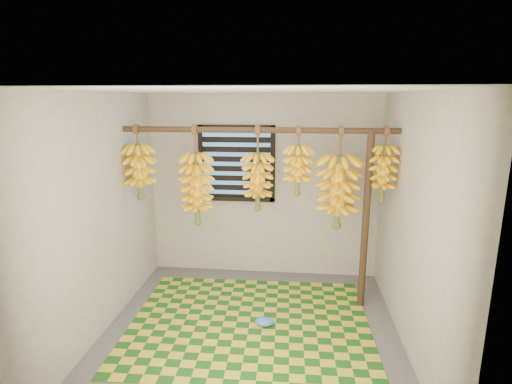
# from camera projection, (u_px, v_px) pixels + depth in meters

# --- Properties ---
(floor) EXTENTS (3.00, 3.00, 0.01)m
(floor) POSITION_uv_depth(u_px,v_px,m) (250.00, 333.00, 4.07)
(floor) COLOR #4D4D4D
(floor) RESTS_ON ground
(ceiling) EXTENTS (3.00, 3.00, 0.01)m
(ceiling) POSITION_uv_depth(u_px,v_px,m) (250.00, 90.00, 3.51)
(ceiling) COLOR silver
(ceiling) RESTS_ON wall_back
(wall_back) EXTENTS (3.00, 0.01, 2.40)m
(wall_back) POSITION_uv_depth(u_px,v_px,m) (264.00, 187.00, 5.25)
(wall_back) COLOR gray
(wall_back) RESTS_ON floor
(wall_left) EXTENTS (0.01, 3.00, 2.40)m
(wall_left) POSITION_uv_depth(u_px,v_px,m) (99.00, 216.00, 3.94)
(wall_left) COLOR gray
(wall_left) RESTS_ON floor
(wall_right) EXTENTS (0.01, 3.00, 2.40)m
(wall_right) POSITION_uv_depth(u_px,v_px,m) (414.00, 226.00, 3.64)
(wall_right) COLOR gray
(wall_right) RESTS_ON floor
(window) EXTENTS (1.00, 0.04, 1.00)m
(window) POSITION_uv_depth(u_px,v_px,m) (237.00, 164.00, 5.19)
(window) COLOR black
(window) RESTS_ON wall_back
(hanging_pole) EXTENTS (3.00, 0.06, 0.06)m
(hanging_pole) POSITION_uv_depth(u_px,v_px,m) (257.00, 130.00, 4.28)
(hanging_pole) COLOR #442D1B
(hanging_pole) RESTS_ON wall_left
(support_post) EXTENTS (0.08, 0.08, 2.00)m
(support_post) POSITION_uv_depth(u_px,v_px,m) (366.00, 222.00, 4.39)
(support_post) COLOR #442D1B
(support_post) RESTS_ON floor
(woven_mat) EXTENTS (2.55, 2.06, 0.01)m
(woven_mat) POSITION_uv_depth(u_px,v_px,m) (250.00, 323.00, 4.24)
(woven_mat) COLOR #184F17
(woven_mat) RESTS_ON floor
(plastic_bag) EXTENTS (0.21, 0.15, 0.08)m
(plastic_bag) POSITION_uv_depth(u_px,v_px,m) (264.00, 322.00, 4.18)
(plastic_bag) COLOR #3671CB
(plastic_bag) RESTS_ON woven_mat
(banana_bunch_a) EXTENTS (0.34, 0.34, 0.84)m
(banana_bunch_a) POSITION_uv_depth(u_px,v_px,m) (139.00, 172.00, 4.53)
(banana_bunch_a) COLOR brown
(banana_bunch_a) RESTS_ON hanging_pole
(banana_bunch_b) EXTENTS (0.37, 0.37, 1.13)m
(banana_bunch_b) POSITION_uv_depth(u_px,v_px,m) (197.00, 189.00, 4.51)
(banana_bunch_b) COLOR brown
(banana_bunch_b) RESTS_ON hanging_pole
(banana_bunch_c) EXTENTS (0.33, 0.33, 0.94)m
(banana_bunch_c) POSITION_uv_depth(u_px,v_px,m) (258.00, 182.00, 4.41)
(banana_bunch_c) COLOR brown
(banana_bunch_c) RESTS_ON hanging_pole
(banana_bunch_d) EXTENTS (0.29, 0.29, 0.76)m
(banana_bunch_d) POSITION_uv_depth(u_px,v_px,m) (298.00, 170.00, 4.34)
(banana_bunch_d) COLOR brown
(banana_bunch_d) RESTS_ON hanging_pole
(banana_bunch_e) EXTENTS (0.44, 0.44, 1.11)m
(banana_bunch_e) POSITION_uv_depth(u_px,v_px,m) (338.00, 192.00, 4.35)
(banana_bunch_e) COLOR brown
(banana_bunch_e) RESTS_ON hanging_pole
(banana_bunch_f) EXTENTS (0.31, 0.31, 0.81)m
(banana_bunch_f) POSITION_uv_depth(u_px,v_px,m) (383.00, 174.00, 4.25)
(banana_bunch_f) COLOR brown
(banana_bunch_f) RESTS_ON hanging_pole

